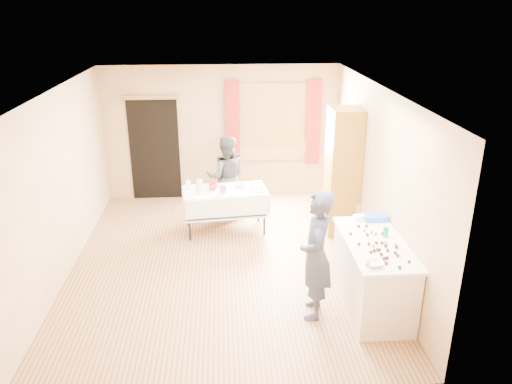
{
  "coord_description": "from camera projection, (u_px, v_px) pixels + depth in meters",
  "views": [
    {
      "loc": [
        0.02,
        -6.71,
        3.72
      ],
      "look_at": [
        0.49,
        0.0,
        1.12
      ],
      "focal_mm": 35.0,
      "sensor_mm": 36.0,
      "label": 1
    }
  ],
  "objects": [
    {
      "name": "party_table",
      "position": [
        225.0,
        206.0,
        8.45
      ],
      "size": [
        1.47,
        0.87,
        0.75
      ],
      "rotation": [
        0.0,
        0.0,
        0.11
      ],
      "color": "black",
      "rests_on": "floor"
    },
    {
      "name": "chair",
      "position": [
        233.0,
        195.0,
        9.33
      ],
      "size": [
        0.56,
        0.56,
        1.03
      ],
      "rotation": [
        0.0,
        0.0,
        0.4
      ],
      "color": "black",
      "rests_on": "floor"
    },
    {
      "name": "cup_red",
      "position": [
        213.0,
        187.0,
        8.31
      ],
      "size": [
        0.24,
        0.24,
        0.11
      ],
      "primitive_type": "imported",
      "rotation": [
        0.0,
        0.0,
        0.41
      ],
      "color": "red",
      "rests_on": "party_table"
    },
    {
      "name": "bottle",
      "position": [
        188.0,
        183.0,
        8.37
      ],
      "size": [
        0.1,
        0.1,
        0.18
      ],
      "primitive_type": "imported",
      "rotation": [
        0.0,
        0.0,
        0.14
      ],
      "color": "white",
      "rests_on": "party_table"
    },
    {
      "name": "wall_left",
      "position": [
        60.0,
        185.0,
        6.97
      ],
      "size": [
        0.02,
        5.5,
        2.6
      ],
      "primitive_type": "cube",
      "color": "tan",
      "rests_on": "floor"
    },
    {
      "name": "cabinet",
      "position": [
        343.0,
        172.0,
        8.24
      ],
      "size": [
        0.5,
        0.6,
        2.12
      ],
      "primitive_type": "cube",
      "color": "#8F5F1D",
      "rests_on": "floor"
    },
    {
      "name": "window_pane",
      "position": [
        273.0,
        123.0,
        9.63
      ],
      "size": [
        1.2,
        0.02,
        1.4
      ],
      "primitive_type": "cube",
      "color": "white",
      "rests_on": "wall_back"
    },
    {
      "name": "blue_basket",
      "position": [
        375.0,
        217.0,
        6.78
      ],
      "size": [
        0.3,
        0.21,
        0.08
      ],
      "primitive_type": "cube",
      "rotation": [
        0.0,
        0.0,
        0.02
      ],
      "color": "blue",
      "rests_on": "counter"
    },
    {
      "name": "small_bowl",
      "position": [
        240.0,
        185.0,
        8.48
      ],
      "size": [
        0.19,
        0.19,
        0.06
      ],
      "primitive_type": "imported",
      "rotation": [
        0.0,
        0.0,
        0.02
      ],
      "color": "white",
      "rests_on": "party_table"
    },
    {
      "name": "counter",
      "position": [
        373.0,
        274.0,
        6.35
      ],
      "size": [
        0.75,
        1.58,
        0.91
      ],
      "color": "beige",
      "rests_on": "floor"
    },
    {
      "name": "wall_back",
      "position": [
        221.0,
        133.0,
        9.69
      ],
      "size": [
        4.5,
        0.02,
        2.6
      ],
      "primitive_type": "cube",
      "color": "tan",
      "rests_on": "floor"
    },
    {
      "name": "girl",
      "position": [
        316.0,
        255.0,
        6.03
      ],
      "size": [
        0.73,
        0.6,
        1.66
      ],
      "primitive_type": "imported",
      "rotation": [
        0.0,
        0.0,
        -1.74
      ],
      "color": "#272B45",
      "rests_on": "floor"
    },
    {
      "name": "soda_can",
      "position": [
        386.0,
        232.0,
        6.3
      ],
      "size": [
        0.09,
        0.09,
        0.12
      ],
      "primitive_type": "cylinder",
      "rotation": [
        0.0,
        0.0,
        -0.43
      ],
      "color": "#05863E",
      "rests_on": "counter"
    },
    {
      "name": "ceiling",
      "position": [
        220.0,
        89.0,
        6.64
      ],
      "size": [
        4.5,
        5.5,
        0.02
      ],
      "primitive_type": "cube",
      "color": "white",
      "rests_on": "floor"
    },
    {
      "name": "doorway",
      "position": [
        155.0,
        149.0,
        9.68
      ],
      "size": [
        0.95,
        0.04,
        2.0
      ],
      "primitive_type": "cube",
      "color": "black",
      "rests_on": "floor"
    },
    {
      "name": "woman",
      "position": [
        226.0,
        177.0,
        8.95
      ],
      "size": [
        0.74,
        0.59,
        1.5
      ],
      "primitive_type": "imported",
      "rotation": [
        0.0,
        0.0,
        3.13
      ],
      "color": "black",
      "rests_on": "floor"
    },
    {
      "name": "pitcher",
      "position": [
        200.0,
        187.0,
        8.14
      ],
      "size": [
        0.11,
        0.11,
        0.22
      ],
      "primitive_type": "cylinder",
      "rotation": [
        0.0,
        0.0,
        0.03
      ],
      "color": "silver",
      "rests_on": "party_table"
    },
    {
      "name": "door_lintel",
      "position": [
        150.0,
        97.0,
        9.29
      ],
      "size": [
        1.05,
        0.06,
        0.08
      ],
      "primitive_type": "cube",
      "color": "olive",
      "rests_on": "wall_back"
    },
    {
      "name": "curtain_left",
      "position": [
        233.0,
        124.0,
        9.54
      ],
      "size": [
        0.28,
        0.06,
        1.65
      ],
      "primitive_type": "cube",
      "color": "maroon",
      "rests_on": "wall_back"
    },
    {
      "name": "foam_block",
      "position": [
        359.0,
        218.0,
        6.77
      ],
      "size": [
        0.17,
        0.13,
        0.08
      ],
      "primitive_type": "cube",
      "rotation": [
        0.0,
        0.0,
        0.22
      ],
      "color": "white",
      "rests_on": "counter"
    },
    {
      "name": "wall_right",
      "position": [
        377.0,
        177.0,
        7.26
      ],
      "size": [
        0.02,
        5.5,
        2.6
      ],
      "primitive_type": "cube",
      "color": "tan",
      "rests_on": "floor"
    },
    {
      "name": "wall_front",
      "position": [
        224.0,
        283.0,
        4.55
      ],
      "size": [
        4.5,
        0.02,
        2.6
      ],
      "primitive_type": "cube",
      "color": "tan",
      "rests_on": "floor"
    },
    {
      "name": "window_frame",
      "position": [
        273.0,
        122.0,
        9.64
      ],
      "size": [
        1.32,
        0.06,
        1.52
      ],
      "primitive_type": "cube",
      "color": "olive",
      "rests_on": "wall_back"
    },
    {
      "name": "cake_balls",
      "position": [
        378.0,
        245.0,
        6.06
      ],
      "size": [
        0.53,
        1.15,
        0.04
      ],
      "color": "#3F2314",
      "rests_on": "counter"
    },
    {
      "name": "floor",
      "position": [
        224.0,
        262.0,
        7.59
      ],
      "size": [
        4.5,
        5.5,
        0.02
      ],
      "primitive_type": "cube",
      "color": "#9E7047",
      "rests_on": "ground"
    },
    {
      "name": "mixing_bowl",
      "position": [
        374.0,
        264.0,
        5.63
      ],
      "size": [
        0.25,
        0.25,
        0.05
      ],
      "primitive_type": "imported",
      "rotation": [
        0.0,
        0.0,
        0.14
      ],
      "color": "white",
      "rests_on": "counter"
    },
    {
      "name": "cup_rainbow",
      "position": [
        223.0,
        190.0,
        8.16
      ],
      "size": [
        0.16,
        0.16,
        0.11
      ],
      "primitive_type": "imported",
      "rotation": [
        0.0,
        0.0,
        0.14
      ],
      "color": "red",
      "rests_on": "party_table"
    },
    {
      "name": "curtain_right",
      "position": [
        313.0,
        122.0,
        9.64
      ],
      "size": [
        0.28,
        0.06,
        1.65
      ],
      "primitive_type": "cube",
      "color": "maroon",
      "rests_on": "wall_back"
    },
    {
      "name": "pastry_tray",
      "position": [
        256.0,
        190.0,
        8.29
      ],
      "size": [
        0.31,
        0.24,
        0.02
      ],
      "primitive_type": "cube",
      "rotation": [
        0.0,
        0.0,
        0.15
      ],
      "color": "white",
      "rests_on": "party_table"
    }
  ]
}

